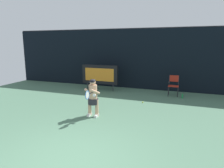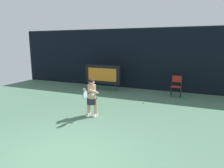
% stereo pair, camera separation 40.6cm
% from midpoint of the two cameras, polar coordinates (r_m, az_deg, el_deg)
% --- Properties ---
extents(ground, '(18.00, 22.00, 0.03)m').
position_cam_midpoint_polar(ground, '(5.11, -15.74, -21.74)').
color(ground, '#486E55').
extents(backdrop_screen, '(18.00, 0.12, 3.66)m').
position_cam_midpoint_polar(backdrop_screen, '(12.41, 7.96, 6.86)').
color(backdrop_screen, black).
rests_on(backdrop_screen, ground).
extents(scoreboard, '(2.20, 0.21, 1.50)m').
position_cam_midpoint_polar(scoreboard, '(12.05, -4.37, 2.68)').
color(scoreboard, black).
rests_on(scoreboard, ground).
extents(umpire_chair, '(0.52, 0.44, 1.08)m').
position_cam_midpoint_polar(umpire_chair, '(11.20, 15.89, -0.08)').
color(umpire_chair, black).
rests_on(umpire_chair, ground).
extents(water_bottle, '(0.07, 0.07, 0.27)m').
position_cam_midpoint_polar(water_bottle, '(10.88, 18.11, -3.22)').
color(water_bottle, '#24944B').
rests_on(water_bottle, ground).
extents(tennis_player, '(0.54, 0.62, 1.44)m').
position_cam_midpoint_polar(tennis_player, '(7.76, -6.87, -3.48)').
color(tennis_player, white).
rests_on(tennis_player, ground).
extents(tennis_racket, '(0.03, 0.60, 0.31)m').
position_cam_midpoint_polar(tennis_racket, '(7.18, -8.44, -3.03)').
color(tennis_racket, black).
extents(tennis_ball_loose, '(0.07, 0.07, 0.07)m').
position_cam_midpoint_polar(tennis_ball_loose, '(9.67, 7.44, -5.08)').
color(tennis_ball_loose, '#CCDB3D').
rests_on(tennis_ball_loose, ground).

